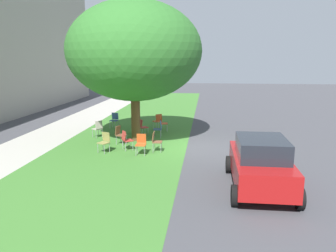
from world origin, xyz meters
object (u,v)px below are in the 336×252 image
Objects in this scene: street_tree at (134,51)px; parked_car at (260,163)px; chair_5 at (142,126)px; chair_2 at (126,139)px; chair_8 at (141,143)px; chair_0 at (120,133)px; chair_4 at (163,122)px; chair_7 at (114,119)px; chair_1 at (156,140)px; chair_10 at (98,128)px; chair_3 at (159,128)px; chair_6 at (105,141)px; chair_9 at (158,120)px.

parked_car is (-5.75, -5.15, -3.50)m from street_tree.
chair_2 is at bearing 176.83° from chair_5.
parked_car is (-3.31, -4.41, 0.32)m from chair_8.
chair_0 is 1.00× the size of chair_4.
chair_0 is 1.00× the size of chair_7.
chair_10 is at bearing 55.55° from chair_1.
street_tree is 7.62× the size of chair_3.
chair_0 and chair_6 have the same top height.
chair_7 is 2.59m from chair_9.
chair_5 is 3.49m from chair_6.
chair_10 is 0.24× the size of parked_car.
chair_4 is 4.71m from chair_8.
chair_5 is at bearing 21.48° from chair_1.
chair_8 is 5.25m from chair_9.
chair_5 is 1.00× the size of chair_8.
street_tree is 7.62× the size of chair_10.
chair_6 is 1.00× the size of chair_10.
chair_9 is (2.81, -0.69, -3.82)m from street_tree.
chair_9 is (5.25, 0.05, 0.00)m from chair_8.
chair_3 is (2.64, 0.25, 0.00)m from chair_1.
street_tree is 3.97m from chair_5.
chair_4 is at bearing -27.85° from chair_0.
chair_1 is 1.00× the size of chair_7.
chair_9 is at bearing -19.46° from chair_0.
chair_1 is 1.00× the size of chair_5.
chair_1 is 1.34m from chair_2.
chair_0 is at bearing 39.61° from chair_8.
chair_7 is at bearing 19.37° from chair_0.
parked_car is at bearing -130.57° from chair_0.
chair_8 is (-0.15, -1.63, 0.00)m from chair_6.
chair_9 is (0.55, 0.35, 0.00)m from chair_4.
chair_2 and chair_7 have the same top height.
parked_car is at bearing -140.74° from chair_7.
chair_0 and chair_10 have the same top height.
chair_0 and chair_3 have the same top height.
chair_9 is (1.76, -0.58, 0.00)m from chair_5.
chair_5 is 8.47m from parked_car.
chair_1 is 1.00× the size of chair_2.
street_tree is 3.96m from chair_0.
chair_6 is 0.24× the size of parked_car.
chair_5 is at bearing -3.17° from chair_2.
parked_car is (-8.63, -7.05, 0.32)m from chair_7.
chair_7 and chair_9 have the same top height.
chair_8 is 1.00× the size of chair_10.
street_tree is 8.48m from parked_car.
chair_8 is at bearing -135.06° from chair_10.
chair_4 is (1.54, 0.01, 0.00)m from chair_3.
chair_2 is at bearing 157.06° from chair_3.
chair_3 is at bearing -5.49° from chair_8.
chair_1 is 2.21m from chair_6.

